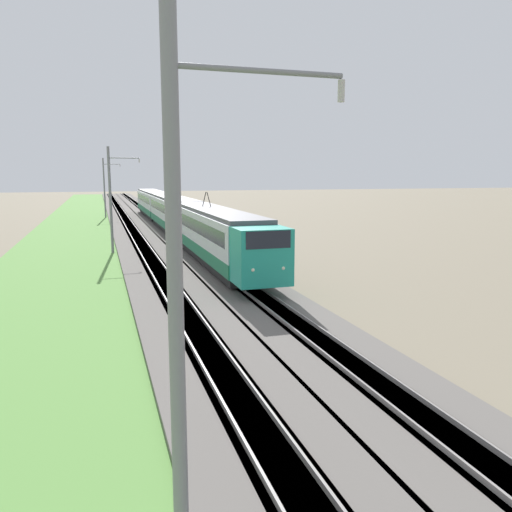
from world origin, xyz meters
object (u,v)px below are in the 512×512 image
catenary_mast_near (180,321)px  passenger_train (173,212)px  catenary_mast_mid (111,199)px  catenary_mast_far (105,187)px

catenary_mast_near → passenger_train: bearing=-8.0°
catenary_mast_near → catenary_mast_mid: catenary_mast_near is taller
catenary_mast_far → catenary_mast_mid: bearing=-180.0°
passenger_train → catenary_mast_mid: (-12.30, 6.74, 2.05)m
passenger_train → catenary_mast_near: bearing=-8.0°
passenger_train → catenary_mast_near: catenary_mast_near is taller
catenary_mast_mid → passenger_train: bearing=-28.7°
passenger_train → catenary_mast_far: size_ratio=7.15×
passenger_train → catenary_mast_far: 24.46m
passenger_train → catenary_mast_far: bearing=-163.9°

